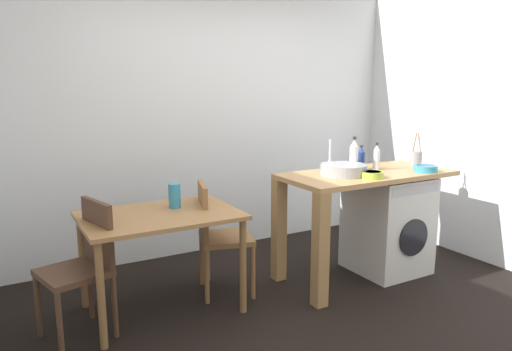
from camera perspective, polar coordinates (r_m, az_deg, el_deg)
ground_plane at (r=3.56m, az=6.35°, el=-16.73°), size 5.46×5.46×0.00m
wall_back at (r=4.70m, az=-5.93°, el=7.19°), size 4.60×0.10×2.70m
wall_counter_side at (r=4.77m, az=28.34°, el=6.01°), size 0.10×3.80×2.70m
dining_table at (r=3.49m, az=-11.49°, el=-6.04°), size 1.10×0.76×0.74m
chair_person_seat at (r=3.34m, az=-20.04°, el=-9.73°), size 0.49×0.49×0.90m
chair_opposite at (r=3.76m, az=-4.76°, el=-6.80°), size 0.50×0.50×0.90m
kitchen_counter at (r=4.00m, az=11.00°, el=-2.12°), size 1.50×0.68×0.92m
washing_machine at (r=4.39m, az=15.60°, el=-5.61°), size 0.60×0.61×0.86m
sink_basin at (r=3.93m, az=10.53°, el=0.69°), size 0.38×0.38×0.09m
tap at (r=4.05m, az=8.95°, el=2.41°), size 0.02×0.02×0.28m
bottle_tall_green at (r=4.11m, az=11.74°, el=2.36°), size 0.07×0.07×0.30m
bottle_squat_brown at (r=4.23m, az=12.58°, el=2.02°), size 0.07×0.07×0.21m
bottle_clear_small at (r=4.22m, az=14.35°, el=2.10°), size 0.06×0.06×0.24m
mixing_bowl at (r=3.86m, az=13.78°, el=0.15°), size 0.19×0.19×0.05m
utensil_crock at (r=4.58m, az=18.76°, el=2.03°), size 0.11×0.11×0.30m
colander at (r=4.27m, az=19.79°, el=0.85°), size 0.20×0.20×0.06m
vase at (r=3.58m, az=-9.82°, el=-2.42°), size 0.09×0.09×0.19m
scissors at (r=4.00m, az=13.77°, el=0.15°), size 0.15×0.06×0.01m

